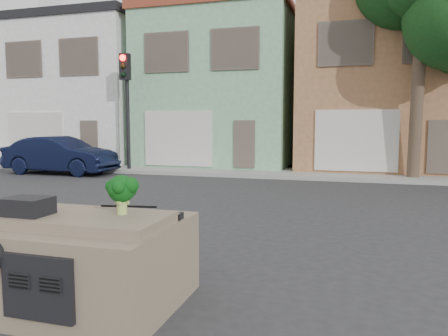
% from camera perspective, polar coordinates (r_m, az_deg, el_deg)
% --- Properties ---
extents(ground_plane, '(120.00, 120.00, 0.00)m').
position_cam_1_polar(ground_plane, '(8.18, -4.85, -9.33)').
color(ground_plane, '#303033').
rests_on(ground_plane, ground).
extents(sidewalk, '(40.00, 3.00, 0.15)m').
position_cam_1_polar(sidewalk, '(18.19, 7.38, -0.65)').
color(sidewalk, gray).
rests_on(sidewalk, ground).
extents(townhouse_white, '(7.20, 8.20, 7.55)m').
position_cam_1_polar(townhouse_white, '(25.94, -15.98, 9.32)').
color(townhouse_white, white).
rests_on(townhouse_white, ground).
extents(townhouse_mint, '(7.20, 8.20, 7.55)m').
position_cam_1_polar(townhouse_mint, '(22.81, 0.34, 10.04)').
color(townhouse_mint, '#81B88B').
rests_on(townhouse_mint, ground).
extents(townhouse_tan, '(7.20, 8.20, 7.55)m').
position_cam_1_polar(townhouse_tan, '(21.92, 19.81, 9.86)').
color(townhouse_tan, '#9F6C46').
rests_on(townhouse_tan, ground).
extents(navy_sedan, '(4.77, 1.67, 1.57)m').
position_cam_1_polar(navy_sedan, '(19.60, -20.49, -0.72)').
color(navy_sedan, black).
rests_on(navy_sedan, ground).
extents(traffic_signal, '(0.40, 0.40, 5.10)m').
position_cam_1_polar(traffic_signal, '(19.29, -12.60, 7.00)').
color(traffic_signal, black).
rests_on(traffic_signal, ground).
extents(tree_near, '(4.40, 4.00, 8.50)m').
position_cam_1_polar(tree_near, '(17.38, 24.07, 12.38)').
color(tree_near, '#164017').
rests_on(tree_near, ground).
extents(car_dashboard, '(2.00, 1.80, 1.12)m').
position_cam_1_polar(car_dashboard, '(5.46, -16.78, -11.28)').
color(car_dashboard, '#786853').
rests_on(car_dashboard, ground).
extents(instrument_hump, '(0.48, 0.38, 0.20)m').
position_cam_1_polar(instrument_hump, '(5.38, -24.24, -4.57)').
color(instrument_hump, black).
rests_on(instrument_hump, car_dashboard).
extents(wiper_arm, '(0.69, 0.15, 0.02)m').
position_cam_1_polar(wiper_arm, '(5.49, -12.32, -4.91)').
color(wiper_arm, black).
rests_on(wiper_arm, car_dashboard).
extents(broccoli, '(0.51, 0.51, 0.46)m').
position_cam_1_polar(broccoli, '(5.06, -13.23, -3.36)').
color(broccoli, '#09390D').
rests_on(broccoli, car_dashboard).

